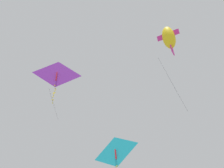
{
  "coord_description": "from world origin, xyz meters",
  "views": [
    {
      "loc": [
        -15.81,
        -3.92,
        10.68
      ],
      "look_at": [
        1.59,
        -4.24,
        29.39
      ],
      "focal_mm": 57.24,
      "sensor_mm": 36.0,
      "label": 1
    }
  ],
  "objects": [
    {
      "name": "kite_delta_highest",
      "position": [
        3.25,
        0.17,
        32.13
      ],
      "size": [
        1.07,
        2.84,
        4.97
      ],
      "rotation": [
        0.2,
        0.0,
        4.79
      ],
      "color": "purple"
    },
    {
      "name": "kite_delta_far_centre",
      "position": [
        2.13,
        -4.51,
        23.8
      ],
      "size": [
        1.5,
        2.02,
        3.78
      ],
      "rotation": [
        0.15,
        0.0,
        4.11
      ],
      "color": "#1EB2C6"
    },
    {
      "name": "kite_fish_low_drifter",
      "position": [
        -0.54,
        -8.38,
        32.19
      ],
      "size": [
        2.24,
        1.6,
        7.13
      ],
      "rotation": [
        0.32,
        0.0,
        4.24
      ],
      "color": "yellow"
    }
  ]
}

